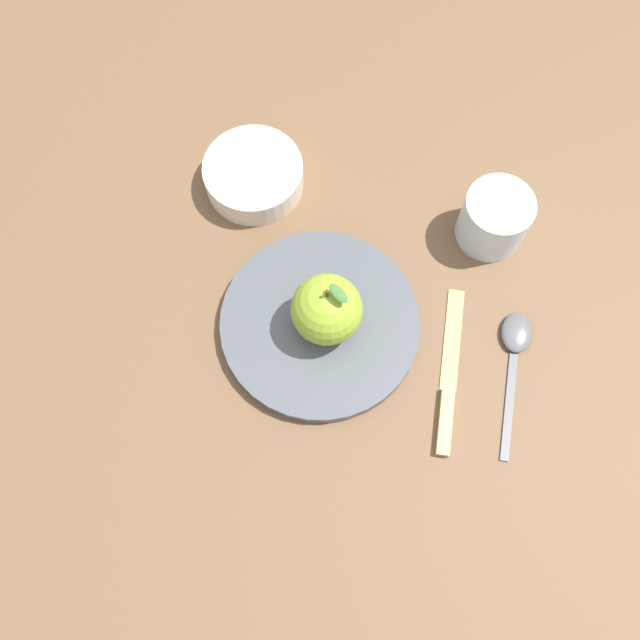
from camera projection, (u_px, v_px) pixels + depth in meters
name	position (u px, v px, depth m)	size (l,w,h in m)	color
ground_plane	(335.00, 339.00, 0.78)	(2.40, 2.40, 0.00)	brown
dinner_plate	(320.00, 323.00, 0.78)	(0.22, 0.22, 0.02)	#4C5156
apple	(327.00, 310.00, 0.74)	(0.08, 0.08, 0.09)	#8CB22D
side_bowl	(253.00, 174.00, 0.83)	(0.12, 0.12, 0.04)	silver
cup	(495.00, 217.00, 0.79)	(0.08, 0.08, 0.07)	silver
knife	(448.00, 385.00, 0.76)	(0.02, 0.19, 0.01)	#D8B766
spoon	(515.00, 348.00, 0.77)	(0.04, 0.17, 0.01)	#59595E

